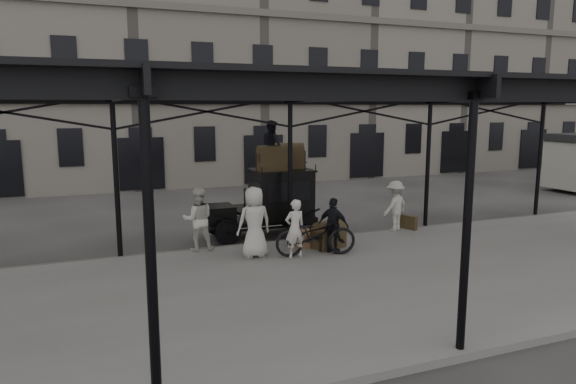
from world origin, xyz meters
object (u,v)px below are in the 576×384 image
Objects in this scene: porter_left at (295,228)px; steamer_trunk_roof_near at (272,160)px; steamer_trunk_platform at (329,237)px; porter_official at (333,226)px; bicycle at (316,235)px; taxi at (272,199)px.

porter_left is 3.21m from steamer_trunk_roof_near.
porter_official is at bearing -120.19° from steamer_trunk_platform.
bicycle is at bearing 58.03° from porter_official.
porter_left is 0.71× the size of bicycle.
porter_official is 3.32m from steamer_trunk_roof_near.
steamer_trunk_roof_near is 1.01× the size of steamer_trunk_platform.
steamer_trunk_platform is at bearing -66.10° from steamer_trunk_roof_near.
porter_left is 1.75× the size of steamer_trunk_platform.
porter_left reaches higher than bicycle.
steamer_trunk_platform is at bearing -164.84° from porter_left.
porter_left reaches higher than steamer_trunk_platform.
steamer_trunk_platform is at bearing -71.82° from taxi.
steamer_trunk_roof_near is at bearing -22.69° from porter_official.
porter_official is 0.60m from bicycle.
steamer_trunk_roof_near is (-0.80, 2.80, 1.59)m from porter_official.
steamer_trunk_roof_near is (0.35, 2.78, 1.57)m from porter_left.
porter_left is at bearing -176.58° from steamer_trunk_platform.
steamer_trunk_platform is (1.26, 0.49, -0.46)m from porter_left.
taxi reaches higher than porter_official.
taxi is at bearing -104.26° from porter_left.
steamer_trunk_platform is at bearing -50.87° from porter_official.
bicycle is 2.46× the size of steamer_trunk_platform.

